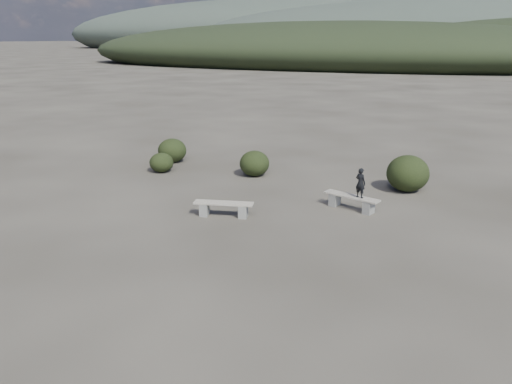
% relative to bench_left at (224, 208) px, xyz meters
% --- Properties ---
extents(ground, '(1200.00, 1200.00, 0.00)m').
position_rel_bench_left_xyz_m(ground, '(1.55, -3.85, -0.29)').
color(ground, '#312D26').
rests_on(ground, ground).
extents(bench_left, '(1.97, 0.92, 0.48)m').
position_rel_bench_left_xyz_m(bench_left, '(0.00, 0.00, 0.00)').
color(bench_left, slate).
rests_on(bench_left, ground).
extents(bench_right, '(1.99, 0.92, 0.49)m').
position_rel_bench_left_xyz_m(bench_right, '(3.61, 2.40, 0.00)').
color(bench_right, slate).
rests_on(bench_right, ground).
extents(seated_person, '(0.43, 0.36, 1.01)m').
position_rel_bench_left_xyz_m(seated_person, '(3.89, 2.32, 0.70)').
color(seated_person, black).
rests_on(seated_person, bench_right).
extents(shrub_a, '(1.03, 1.03, 0.84)m').
position_rel_bench_left_xyz_m(shrub_a, '(-5.08, 3.85, 0.13)').
color(shrub_a, black).
rests_on(shrub_a, ground).
extents(shrub_b, '(1.25, 1.25, 1.07)m').
position_rel_bench_left_xyz_m(shrub_b, '(-1.17, 4.96, 0.24)').
color(shrub_b, black).
rests_on(shrub_b, ground).
extents(shrub_d, '(1.58, 1.58, 1.38)m').
position_rel_bench_left_xyz_m(shrub_d, '(4.99, 5.38, 0.40)').
color(shrub_d, black).
rests_on(shrub_d, ground).
extents(shrub_f, '(1.31, 1.31, 1.11)m').
position_rel_bench_left_xyz_m(shrub_f, '(-5.65, 5.54, 0.26)').
color(shrub_f, black).
rests_on(shrub_f, ground).
extents(mountain_ridges, '(500.00, 400.00, 56.00)m').
position_rel_bench_left_xyz_m(mountain_ridges, '(-5.94, 335.21, 10.54)').
color(mountain_ridges, black).
rests_on(mountain_ridges, ground).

